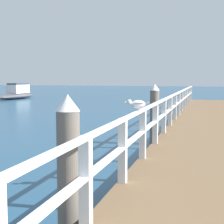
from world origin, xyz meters
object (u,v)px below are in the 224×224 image
(dock_piling_near, at_px, (69,171))
(boat_0, at_px, (16,94))
(seagull_foreground, at_px, (138,104))
(dock_piling_far, at_px, (154,114))

(dock_piling_near, height_order, boat_0, dock_piling_near)
(seagull_foreground, bearing_deg, dock_piling_far, -30.63)
(dock_piling_far, relative_size, boat_0, 0.34)
(seagull_foreground, distance_m, boat_0, 28.68)
(seagull_foreground, relative_size, boat_0, 0.07)
(dock_piling_near, distance_m, boat_0, 30.36)
(dock_piling_near, distance_m, seagull_foreground, 2.43)
(seagull_foreground, bearing_deg, dock_piling_near, 135.31)
(boat_0, bearing_deg, seagull_foreground, -48.72)
(dock_piling_near, relative_size, dock_piling_far, 1.00)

